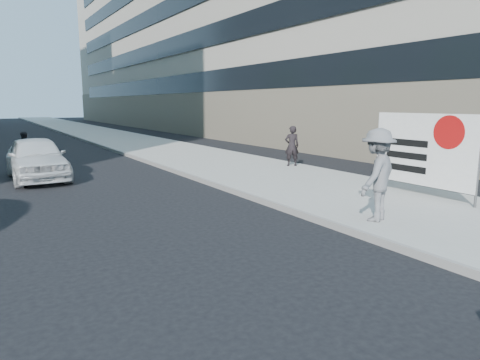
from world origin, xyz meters
TOP-DOWN VIEW (x-y plane):
  - ground at (0.00, 0.00)m, footprint 160.00×160.00m
  - near_sidewalk at (4.00, 20.00)m, footprint 5.00×120.00m
  - near_building at (17.00, 32.00)m, footprint 14.00×70.00m
  - jogger at (2.30, 0.01)m, footprint 1.44×1.12m
  - pedestrian_woman at (5.80, 7.34)m, footprint 0.68×0.58m
  - protest_banner at (5.21, 1.03)m, footprint 0.08×3.06m
  - white_sedan_near at (-3.14, 10.19)m, footprint 1.81×4.38m
  - motorcycle at (-3.12, 14.15)m, footprint 0.75×2.05m

SIDE VIEW (x-z plane):
  - ground at x=0.00m, z-range 0.00..0.00m
  - near_sidewalk at x=4.00m, z-range 0.00..0.15m
  - motorcycle at x=-3.12m, z-range -0.08..1.35m
  - white_sedan_near at x=-3.14m, z-range 0.00..1.49m
  - pedestrian_woman at x=5.80m, z-range 0.15..1.74m
  - jogger at x=2.30m, z-range 0.15..2.10m
  - protest_banner at x=5.21m, z-range 0.30..2.50m
  - near_building at x=17.00m, z-range 0.00..20.00m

